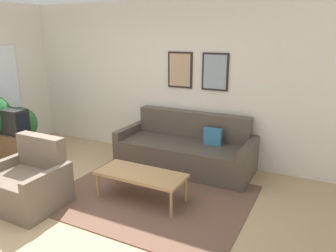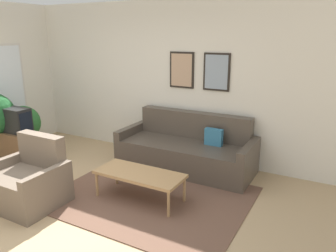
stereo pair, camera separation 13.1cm
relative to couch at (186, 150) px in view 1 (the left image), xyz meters
The scene contains 9 objects.
ground_plane 2.35m from the couch, 109.46° to the right, with size 16.00×16.00×0.00m, color tan.
area_rug 1.20m from the couch, 89.39° to the right, with size 2.56×2.01×0.01m.
wall_back 1.38m from the couch, 148.81° to the left, with size 8.00×0.09×2.70m.
couch is the anchor object (origin of this frame).
coffee_table 1.27m from the couch, 93.63° to the right, with size 1.18×0.51×0.39m.
tv_stand 2.94m from the couch, 157.33° to the right, with size 0.83×0.40×0.53m.
tv 2.97m from the couch, 157.31° to the right, with size 0.66×0.28×0.41m.
armchair 2.41m from the couch, 122.35° to the right, with size 0.90×0.76×0.87m.
potted_plant_by_window 3.02m from the couch, 164.38° to the right, with size 0.61×0.61×0.89m.
Camera 1 is at (2.81, -2.43, 2.14)m, focal length 35.00 mm.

